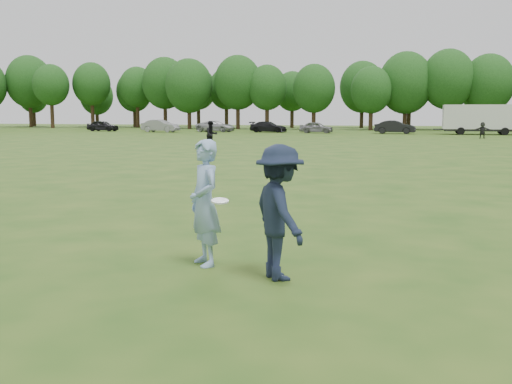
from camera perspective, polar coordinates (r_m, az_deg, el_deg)
ground at (r=9.80m, az=-0.69°, el=-6.72°), size 200.00×200.00×0.00m
thrower at (r=9.48m, az=-4.91°, el=-1.04°), size 0.84×0.87×2.01m
defender at (r=8.68m, az=2.27°, el=-1.94°), size 1.32×1.47×1.97m
player_far_a at (r=40.44m, az=-4.28°, el=5.47°), size 1.12×1.12×1.83m
player_far_d at (r=58.85m, az=20.76°, el=5.52°), size 1.44×0.59×1.51m
car_a at (r=78.61m, az=-14.39°, el=6.13°), size 4.15×1.97×1.37m
car_b at (r=73.54m, az=-9.09°, el=6.24°), size 4.70×2.05×1.50m
car_c at (r=73.79m, az=-3.86°, el=6.25°), size 5.00×2.69×1.33m
car_d at (r=71.86m, az=1.19°, el=6.22°), size 4.64×2.29×1.30m
car_e at (r=69.79m, az=5.77°, el=6.15°), size 3.95×1.77×1.32m
car_f at (r=68.98m, az=13.11°, el=6.04°), size 4.62×1.97×1.48m
disc_in_play at (r=9.20m, az=-3.46°, el=-0.85°), size 0.28×0.28×0.09m
cargo_trailer at (r=69.06m, az=20.71°, el=6.61°), size 9.00×2.75×3.20m
treeline at (r=86.19m, az=14.06°, el=9.96°), size 130.35×18.39×11.74m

